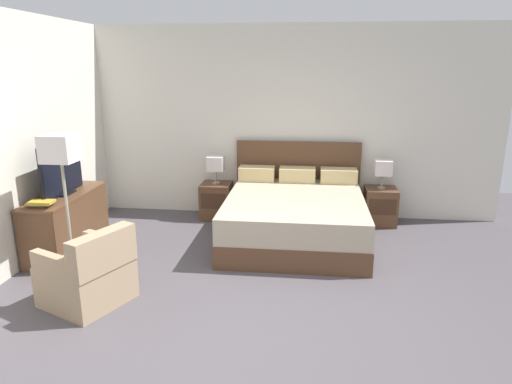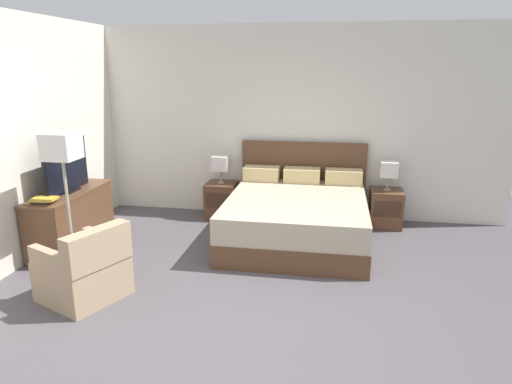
{
  "view_description": "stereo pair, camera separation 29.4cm",
  "coord_description": "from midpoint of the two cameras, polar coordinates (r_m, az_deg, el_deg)",
  "views": [
    {
      "loc": [
        0.5,
        -3.4,
        2.2
      ],
      "look_at": [
        -0.11,
        1.82,
        0.75
      ],
      "focal_mm": 32.0,
      "sensor_mm": 36.0,
      "label": 1
    },
    {
      "loc": [
        0.79,
        -3.36,
        2.2
      ],
      "look_at": [
        -0.11,
        1.82,
        0.75
      ],
      "focal_mm": 32.0,
      "sensor_mm": 36.0,
      "label": 2
    }
  ],
  "objects": [
    {
      "name": "table_lamp_right",
      "position": [
        6.61,
        17.49,
        2.69
      ],
      "size": [
        0.23,
        0.23,
        0.41
      ],
      "color": "gray",
      "rests_on": "nightstand_right"
    },
    {
      "name": "ground_plane",
      "position": [
        4.08,
        -0.82,
        -17.18
      ],
      "size": [
        9.91,
        9.91,
        0.0
      ],
      "primitive_type": "plane",
      "color": "#4C474C"
    },
    {
      "name": "tv",
      "position": [
        5.93,
        -21.34,
        2.91
      ],
      "size": [
        0.18,
        0.87,
        0.63
      ],
      "color": "black",
      "rests_on": "dresser"
    },
    {
      "name": "book_blue_cover",
      "position": [
        5.58,
        -23.62,
        -0.82
      ],
      "size": [
        0.28,
        0.22,
        0.03
      ],
      "primitive_type": "cube",
      "rotation": [
        0.0,
        0.0,
        0.1
      ],
      "color": "gold",
      "rests_on": "book_red_cover"
    },
    {
      "name": "floor_lamp",
      "position": [
        5.15,
        -21.55,
        4.11
      ],
      "size": [
        0.32,
        0.32,
        1.54
      ],
      "color": "gray",
      "rests_on": "ground"
    },
    {
      "name": "nightstand_left",
      "position": [
        6.85,
        -3.11,
        -1.01
      ],
      "size": [
        0.44,
        0.44,
        0.53
      ],
      "color": "brown",
      "rests_on": "ground"
    },
    {
      "name": "nightstand_right",
      "position": [
        6.75,
        17.11,
        -1.95
      ],
      "size": [
        0.44,
        0.44,
        0.53
      ],
      "color": "brown",
      "rests_on": "ground"
    },
    {
      "name": "bed",
      "position": [
        5.97,
        6.54,
        -3.01
      ],
      "size": [
        1.82,
        2.08,
        1.14
      ],
      "color": "brown",
      "rests_on": "ground"
    },
    {
      "name": "dresser",
      "position": [
        6.08,
        -20.81,
        -3.11
      ],
      "size": [
        0.46,
        1.36,
        0.72
      ],
      "color": "brown",
      "rests_on": "ground"
    },
    {
      "name": "book_red_cover",
      "position": [
        5.6,
        -23.77,
        -1.11
      ],
      "size": [
        0.21,
        0.17,
        0.03
      ],
      "primitive_type": "cube",
      "rotation": [
        0.0,
        0.0,
        0.09
      ],
      "color": "#383333",
      "rests_on": "dresser"
    },
    {
      "name": "table_lamp_left",
      "position": [
        6.71,
        -3.18,
        3.58
      ],
      "size": [
        0.23,
        0.23,
        0.41
      ],
      "color": "gray",
      "rests_on": "nightstand_left"
    },
    {
      "name": "wall_back",
      "position": [
        6.79,
        4.4,
        8.57
      ],
      "size": [
        6.51,
        0.06,
        2.79
      ],
      "primitive_type": "cube",
      "color": "silver",
      "rests_on": "ground"
    },
    {
      "name": "armchair_by_window",
      "position": [
        4.73,
        -18.91,
        -9.36
      ],
      "size": [
        0.91,
        0.9,
        0.76
      ],
      "color": "#9E8466",
      "rests_on": "ground"
    },
    {
      "name": "wall_left",
      "position": [
        5.84,
        -25.17,
        6.04
      ],
      "size": [
        0.06,
        5.1,
        2.79
      ],
      "primitive_type": "cube",
      "color": "silver",
      "rests_on": "ground"
    }
  ]
}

